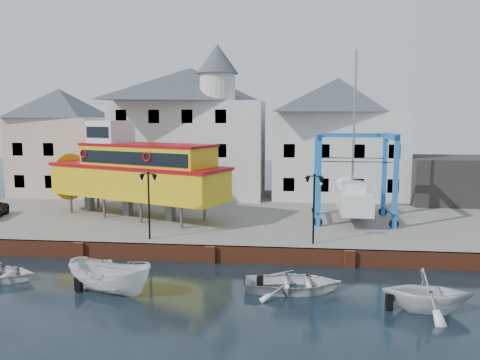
# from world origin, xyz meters

# --- Properties ---
(ground) EXTENTS (140.00, 140.00, 0.00)m
(ground) POSITION_xyz_m (0.00, 0.00, 0.00)
(ground) COLOR black
(ground) RESTS_ON ground
(hardstanding) EXTENTS (44.00, 22.00, 1.00)m
(hardstanding) POSITION_xyz_m (0.00, 11.00, 0.50)
(hardstanding) COLOR slate
(hardstanding) RESTS_ON ground
(quay_wall) EXTENTS (44.00, 0.47, 1.00)m
(quay_wall) POSITION_xyz_m (-0.00, 0.10, 0.50)
(quay_wall) COLOR brown
(quay_wall) RESTS_ON ground
(building_pink) EXTENTS (8.00, 7.00, 10.30)m
(building_pink) POSITION_xyz_m (-18.00, 18.00, 6.15)
(building_pink) COLOR beige
(building_pink) RESTS_ON hardstanding
(building_white_main) EXTENTS (14.00, 8.30, 14.00)m
(building_white_main) POSITION_xyz_m (-4.87, 18.39, 7.34)
(building_white_main) COLOR silver
(building_white_main) RESTS_ON hardstanding
(building_white_right) EXTENTS (12.00, 8.00, 11.20)m
(building_white_right) POSITION_xyz_m (9.00, 19.00, 6.60)
(building_white_right) COLOR silver
(building_white_right) RESTS_ON hardstanding
(shed_dark) EXTENTS (8.00, 7.00, 4.00)m
(shed_dark) POSITION_xyz_m (19.00, 17.00, 3.00)
(shed_dark) COLOR #262423
(shed_dark) RESTS_ON hardstanding
(lamp_post_left) EXTENTS (1.12, 0.32, 4.20)m
(lamp_post_left) POSITION_xyz_m (-4.00, 1.20, 4.17)
(lamp_post_left) COLOR black
(lamp_post_left) RESTS_ON hardstanding
(lamp_post_right) EXTENTS (1.12, 0.32, 4.20)m
(lamp_post_right) POSITION_xyz_m (6.00, 1.20, 4.17)
(lamp_post_right) COLOR black
(lamp_post_right) RESTS_ON hardstanding
(tour_boat) EXTENTS (16.87, 10.10, 7.25)m
(tour_boat) POSITION_xyz_m (-7.75, 7.95, 4.42)
(tour_boat) COLOR #59595E
(tour_boat) RESTS_ON hardstanding
(travel_lift) EXTENTS (5.79, 8.14, 12.26)m
(travel_lift) POSITION_xyz_m (9.13, 8.59, 3.05)
(travel_lift) COLOR blue
(travel_lift) RESTS_ON hardstanding
(motorboat_a) EXTENTS (5.05, 3.14, 1.83)m
(motorboat_a) POSITION_xyz_m (-4.01, -5.26, 0.00)
(motorboat_a) COLOR silver
(motorboat_a) RESTS_ON ground
(motorboat_b) EXTENTS (5.02, 3.76, 0.99)m
(motorboat_b) POSITION_xyz_m (4.78, -4.02, 0.00)
(motorboat_b) COLOR silver
(motorboat_b) RESTS_ON ground
(motorboat_c) EXTENTS (3.97, 3.47, 2.00)m
(motorboat_c) POSITION_xyz_m (10.61, -5.89, 0.00)
(motorboat_c) COLOR silver
(motorboat_c) RESTS_ON ground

